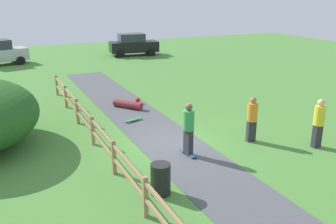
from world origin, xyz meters
TOP-DOWN VIEW (x-y plane):
  - ground_plane at (0.00, 0.00)m, footprint 60.00×60.00m
  - asphalt_path at (0.00, 0.00)m, footprint 2.40×28.00m
  - wooden_fence at (-2.60, 0.00)m, footprint 0.12×18.12m
  - trash_bin at (-1.80, -3.00)m, footprint 0.56×0.56m
  - skater_riding at (0.11, -1.07)m, footprint 0.42×0.82m
  - skater_fallen at (0.11, 5.04)m, footprint 1.44×1.44m
  - skateboard_loose at (-0.38, 3.06)m, footprint 0.82×0.40m
  - bystander_yellow at (4.65, -2.40)m, footprint 0.39×0.39m
  - bystander_orange at (2.85, -0.93)m, footprint 0.43×0.43m
  - parked_car_black at (5.84, 19.88)m, footprint 4.38×2.40m

SIDE VIEW (x-z plane):
  - ground_plane at x=0.00m, z-range 0.00..0.00m
  - asphalt_path at x=0.00m, z-range 0.00..0.02m
  - skateboard_loose at x=-0.38m, z-range 0.05..0.13m
  - skater_fallen at x=0.11m, z-range 0.02..0.38m
  - trash_bin at x=-1.80m, z-range 0.00..0.90m
  - wooden_fence at x=-2.60m, z-range 0.12..1.22m
  - bystander_orange at x=2.85m, z-range 0.09..1.82m
  - parked_car_black at x=5.84m, z-range 0.00..1.92m
  - bystander_yellow at x=4.65m, z-range 0.10..1.91m
  - skater_riding at x=0.11m, z-range 0.13..1.98m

